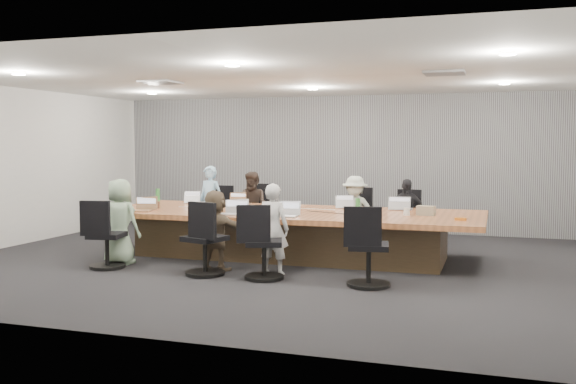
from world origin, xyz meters
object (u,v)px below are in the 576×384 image
(laptop_1, at_px, (243,204))
(person_3, at_px, (406,214))
(conference_table, at_px, (290,232))
(mug_brown, at_px, (157,205))
(laptop_6, at_px, (285,216))
(snack_packet, at_px, (461,219))
(person_5, at_px, (215,230))
(canvas_bag, at_px, (426,211))
(person_6, at_px, (273,229))
(chair_3, at_px, (408,224))
(chair_2, at_px, (359,221))
(chair_6, at_px, (264,249))
(chair_4, at_px, (107,241))
(bottle_green_left, at_px, (158,196))
(laptop_4, at_px, (139,211))
(chair_1, at_px, (260,216))
(laptop_2, at_px, (348,207))
(laptop_3, at_px, (401,209))
(laptop_0, at_px, (197,202))
(bottle_clear, at_px, (215,202))
(person_0, at_px, (210,203))
(bottle_green_right, at_px, (358,206))
(person_4, at_px, (120,222))
(stapler, at_px, (264,210))
(laptop_5, at_px, (231,214))
(chair_0, at_px, (218,217))
(chair_7, at_px, (369,253))
(person_1, at_px, (254,207))
(chair_5, at_px, (205,244))
(person_2, at_px, (355,211))

(laptop_1, bearing_deg, person_3, -177.71)
(conference_table, relative_size, mug_brown, 53.38)
(laptop_6, height_order, snack_packet, snack_packet)
(person_5, bearing_deg, canvas_bag, -144.42)
(person_6, bearing_deg, chair_3, -113.52)
(chair_2, relative_size, laptop_6, 2.41)
(chair_6, xyz_separation_m, person_5, (-0.87, 0.35, 0.17))
(chair_4, relative_size, bottle_green_left, 3.02)
(laptop_4, relative_size, person_6, 0.27)
(chair_1, height_order, laptop_6, chair_1)
(laptop_2, bearing_deg, laptop_3, 169.97)
(laptop_4, bearing_deg, laptop_2, 14.46)
(laptop_0, bearing_deg, chair_1, -141.71)
(bottle_clear, height_order, canvas_bag, bottle_clear)
(person_3, bearing_deg, chair_6, -129.63)
(chair_6, xyz_separation_m, person_0, (-2.21, 3.05, 0.28))
(bottle_green_right, xyz_separation_m, bottle_clear, (-2.40, 0.11, -0.00))
(laptop_2, distance_m, person_4, 3.70)
(bottle_clear, distance_m, stapler, 0.96)
(stapler, height_order, canvas_bag, canvas_bag)
(person_0, relative_size, person_3, 1.15)
(laptop_5, bearing_deg, laptop_6, -12.11)
(chair_2, distance_m, stapler, 2.30)
(chair_0, distance_m, laptop_2, 2.95)
(chair_1, distance_m, laptop_2, 2.13)
(chair_1, bearing_deg, chair_7, 131.34)
(person_0, bearing_deg, person_1, 13.38)
(chair_6, bearing_deg, chair_3, 48.31)
(person_0, relative_size, laptop_4, 4.00)
(chair_5, distance_m, laptop_6, 1.29)
(bottle_clear, bearing_deg, person_4, -127.99)
(laptop_0, bearing_deg, chair_2, -169.24)
(chair_4, relative_size, canvas_bag, 3.08)
(laptop_4, relative_size, canvas_bag, 1.33)
(chair_5, bearing_deg, bottle_clear, 126.51)
(laptop_0, bearing_deg, laptop_4, 75.04)
(laptop_0, xyz_separation_m, laptop_6, (2.21, -1.60, 0.00))
(laptop_5, relative_size, stapler, 2.44)
(person_2, relative_size, bottle_green_right, 4.96)
(chair_5, bearing_deg, chair_4, -163.19)
(bottle_green_right, bearing_deg, chair_7, -72.94)
(chair_4, xyz_separation_m, bottle_green_right, (3.38, 1.50, 0.46))
(laptop_4, height_order, laptop_5, same)
(chair_1, distance_m, bottle_clear, 1.84)
(laptop_0, xyz_separation_m, bottle_green_right, (3.16, -1.00, 0.12))
(mug_brown, bearing_deg, bottle_clear, 8.96)
(person_1, height_order, person_4, person_1)
(laptop_0, height_order, mug_brown, mug_brown)
(laptop_0, height_order, stapler, stapler)
(chair_2, relative_size, person_4, 0.63)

